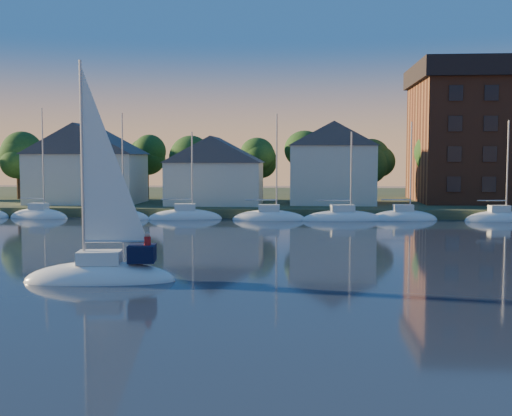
# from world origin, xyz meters

# --- Properties ---
(ground) EXTENTS (260.00, 260.00, 0.00)m
(ground) POSITION_xyz_m (0.00, 0.00, 0.00)
(ground) COLOR black
(ground) RESTS_ON ground
(shoreline_land) EXTENTS (160.00, 50.00, 2.00)m
(shoreline_land) POSITION_xyz_m (0.00, 75.00, 0.00)
(shoreline_land) COLOR #344126
(shoreline_land) RESTS_ON ground
(wooden_dock) EXTENTS (120.00, 3.00, 1.00)m
(wooden_dock) POSITION_xyz_m (0.00, 52.00, 0.00)
(wooden_dock) COLOR brown
(wooden_dock) RESTS_ON ground
(clubhouse_west) EXTENTS (13.65, 9.45, 9.64)m
(clubhouse_west) POSITION_xyz_m (-22.00, 58.00, 5.93)
(clubhouse_west) COLOR beige
(clubhouse_west) RESTS_ON shoreline_land
(clubhouse_centre) EXTENTS (11.55, 8.40, 8.08)m
(clubhouse_centre) POSITION_xyz_m (-6.00, 57.00, 5.13)
(clubhouse_centre) COLOR beige
(clubhouse_centre) RESTS_ON shoreline_land
(clubhouse_east) EXTENTS (10.50, 8.40, 9.80)m
(clubhouse_east) POSITION_xyz_m (8.00, 59.00, 6.00)
(clubhouse_east) COLOR beige
(clubhouse_east) RESTS_ON shoreline_land
(tree_line) EXTENTS (93.40, 5.40, 8.90)m
(tree_line) POSITION_xyz_m (2.00, 63.00, 7.18)
(tree_line) COLOR #3D281B
(tree_line) RESTS_ON shoreline_land
(moored_fleet) EXTENTS (71.50, 2.40, 12.05)m
(moored_fleet) POSITION_xyz_m (-8.00, 49.00, 0.10)
(moored_fleet) COLOR white
(moored_fleet) RESTS_ON ground
(hero_sailboat) EXTENTS (8.30, 3.58, 12.77)m
(hero_sailboat) POSITION_xyz_m (-6.14, 14.03, 0.55)
(hero_sailboat) COLOR white
(hero_sailboat) RESTS_ON ground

